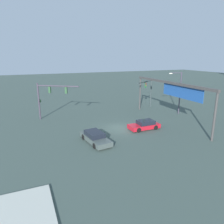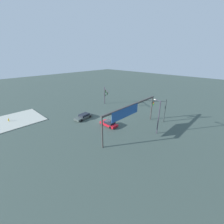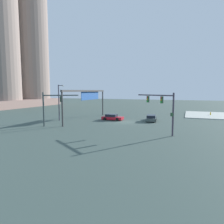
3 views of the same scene
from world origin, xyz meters
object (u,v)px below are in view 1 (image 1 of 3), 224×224
at_px(traffic_signal_opposite_side, 49,94).
at_px(traffic_signal_near_corner, 148,88).
at_px(streetlamp_curved_arm, 179,90).
at_px(sedan_car_approaching, 95,137).
at_px(sedan_car_waiting_far, 144,125).

bearing_deg(traffic_signal_opposite_side, traffic_signal_near_corner, 34.92).
bearing_deg(traffic_signal_opposite_side, streetlamp_curved_arm, 19.58).
distance_m(traffic_signal_near_corner, sedan_car_approaching, 19.01).
distance_m(traffic_signal_near_corner, streetlamp_curved_arm, 6.04).
distance_m(traffic_signal_opposite_side, sedan_car_waiting_far, 15.12).
xyz_separation_m(streetlamp_curved_arm, sedan_car_waiting_far, (4.58, -9.39, -3.57)).
distance_m(traffic_signal_near_corner, traffic_signal_opposite_side, 18.13).
xyz_separation_m(sedan_car_approaching, sedan_car_waiting_far, (-1.62, 7.60, -0.00)).
bearing_deg(traffic_signal_opposite_side, sedan_car_approaching, -39.17).
relative_size(streetlamp_curved_arm, sedan_car_waiting_far, 1.67).
height_order(streetlamp_curved_arm, sedan_car_waiting_far, streetlamp_curved_arm).
relative_size(traffic_signal_opposite_side, streetlamp_curved_arm, 0.80).
distance_m(traffic_signal_opposite_side, sedan_car_approaching, 12.30).
bearing_deg(sedan_car_approaching, streetlamp_curved_arm, 102.53).
bearing_deg(sedan_car_waiting_far, traffic_signal_opposite_side, -41.33).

